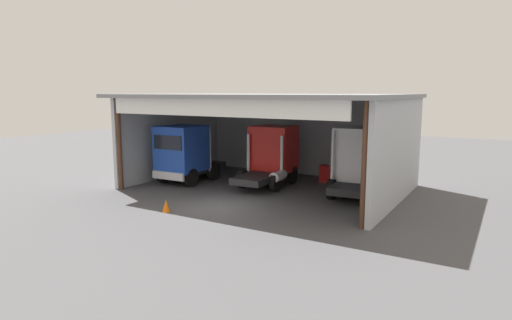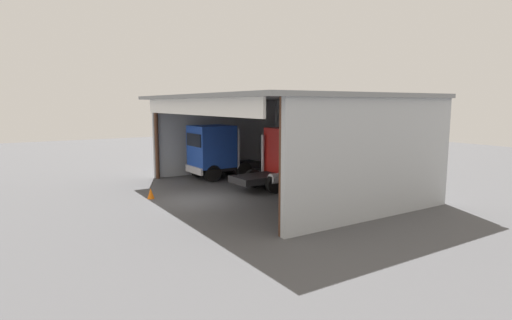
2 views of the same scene
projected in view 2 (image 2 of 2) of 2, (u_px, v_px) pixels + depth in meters
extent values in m
plane|color=#4C4C4F|center=(200.00, 200.00, 20.66)|extent=(80.00, 80.00, 0.00)
cube|color=#ADB2B7|center=(341.00, 141.00, 25.41)|extent=(14.25, 0.24, 5.09)
cube|color=#ADB2B7|center=(220.00, 136.00, 28.83)|extent=(0.24, 9.64, 5.09)
cube|color=#ADB2B7|center=(377.00, 159.00, 16.89)|extent=(0.24, 9.64, 5.09)
cube|color=gray|center=(272.00, 97.00, 22.29)|extent=(14.85, 10.41, 0.20)
cylinder|color=#4C2D1E|center=(157.00, 140.00, 26.15)|extent=(0.24, 0.24, 5.09)
cylinder|color=#4C2D1E|center=(282.00, 168.00, 14.63)|extent=(0.24, 0.24, 5.09)
cube|color=white|center=(192.00, 106.00, 19.85)|extent=(12.82, 0.12, 0.90)
cube|color=#1E47B7|center=(212.00, 146.00, 26.19)|extent=(2.40, 2.54, 2.66)
cube|color=black|center=(194.00, 140.00, 25.43)|extent=(1.98, 0.13, 0.80)
cube|color=silver|center=(194.00, 170.00, 25.67)|extent=(2.21, 0.23, 0.44)
cube|color=#232326|center=(236.00, 165.00, 27.39)|extent=(1.85, 3.36, 0.36)
cylinder|color=silver|center=(238.00, 150.00, 26.13)|extent=(0.18, 0.18, 2.69)
cylinder|color=silver|center=(222.00, 147.00, 27.84)|extent=(0.18, 0.18, 2.69)
cylinder|color=silver|center=(224.00, 162.00, 28.06)|extent=(0.60, 1.22, 0.56)
cylinder|color=black|center=(213.00, 173.00, 25.30)|extent=(0.34, 1.07, 1.07)
cylinder|color=black|center=(198.00, 169.00, 26.96)|extent=(0.34, 1.07, 1.07)
cylinder|color=black|center=(244.00, 170.00, 26.58)|extent=(0.34, 1.07, 1.07)
cylinder|color=black|center=(228.00, 166.00, 28.24)|extent=(0.34, 1.07, 1.07)
cube|color=red|center=(290.00, 151.00, 23.76)|extent=(2.47, 2.27, 2.66)
cube|color=black|center=(304.00, 142.00, 24.32)|extent=(2.00, 0.18, 0.80)
cube|color=silver|center=(304.00, 173.00, 24.60)|extent=(2.24, 0.29, 0.44)
cube|color=#232326|center=(263.00, 178.00, 22.82)|extent=(1.97, 3.66, 0.36)
cylinder|color=silver|center=(263.00, 156.00, 23.95)|extent=(0.18, 0.18, 2.50)
cylinder|color=silver|center=(286.00, 160.00, 22.25)|extent=(0.18, 0.18, 2.50)
cylinder|color=silver|center=(279.00, 178.00, 22.12)|extent=(0.63, 1.23, 0.56)
cylinder|color=black|center=(284.00, 174.00, 25.04)|extent=(0.36, 1.07, 1.06)
cylinder|color=black|center=(307.00, 179.00, 23.40)|extent=(0.36, 1.07, 1.06)
cylinder|color=black|center=(253.00, 178.00, 23.66)|extent=(0.36, 1.07, 1.06)
cylinder|color=black|center=(275.00, 184.00, 22.02)|extent=(0.36, 1.07, 1.06)
cube|color=white|center=(354.00, 160.00, 19.13)|extent=(2.57, 2.65, 2.83)
cube|color=black|center=(371.00, 148.00, 19.80)|extent=(2.05, 0.19, 0.85)
cube|color=silver|center=(370.00, 189.00, 20.10)|extent=(2.29, 0.31, 0.44)
cube|color=#232326|center=(330.00, 196.00, 18.43)|extent=(1.99, 2.93, 0.36)
cylinder|color=silver|center=(316.00, 164.00, 19.21)|extent=(0.18, 0.18, 2.96)
cylinder|color=silver|center=(351.00, 170.00, 17.47)|extent=(0.18, 0.18, 2.96)
cylinder|color=silver|center=(353.00, 196.00, 17.73)|extent=(0.64, 1.23, 0.56)
cylinder|color=black|center=(343.00, 190.00, 20.50)|extent=(0.37, 1.06, 1.04)
cylinder|color=black|center=(377.00, 198.00, 18.81)|extent=(0.37, 1.06, 1.04)
cylinder|color=black|center=(313.00, 195.00, 19.30)|extent=(0.37, 1.06, 1.04)
cylinder|color=black|center=(347.00, 204.00, 17.62)|extent=(0.37, 1.06, 1.04)
cylinder|color=gold|center=(362.00, 182.00, 23.02)|extent=(0.58, 0.58, 0.89)
cube|color=red|center=(347.00, 181.00, 22.86)|extent=(0.90, 0.60, 1.00)
cone|color=orange|center=(151.00, 193.00, 20.83)|extent=(0.36, 0.36, 0.56)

